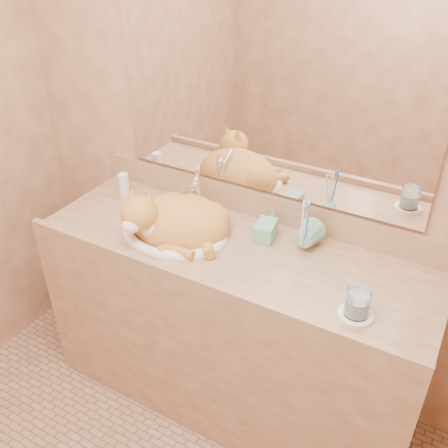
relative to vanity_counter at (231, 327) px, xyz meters
The scene contains 12 objects.
wall_back 0.87m from the vanity_counter, 90.00° to the left, with size 2.40×0.02×2.50m, color #915E42.
vanity_counter is the anchor object (origin of this frame).
mirror 1.00m from the vanity_counter, 90.00° to the left, with size 1.30×0.02×0.80m, color white.
sink_basin 0.56m from the vanity_counter, behind, with size 0.45×0.37×0.14m, color white, non-canonical shape.
faucet 0.60m from the vanity_counter, 149.40° to the left, with size 0.05×0.13×0.19m, color white, non-canonical shape.
cat 0.55m from the vanity_counter, behind, with size 0.42×0.34×0.23m, color #B6702A, non-canonical shape.
soap_dispenser 0.52m from the vanity_counter, 37.08° to the left, with size 0.07×0.08×0.16m, color #6FB29C.
toothbrush_cup 0.55m from the vanity_counter, 22.76° to the left, with size 0.11×0.11×0.10m, color #6FB29C.
toothbrushes 0.62m from the vanity_counter, 22.76° to the left, with size 0.04×0.04×0.23m, color white, non-canonical shape.
saucer 0.70m from the vanity_counter, 14.56° to the right, with size 0.12×0.12×0.01m, color white.
water_glass 0.73m from the vanity_counter, 14.56° to the right, with size 0.08×0.08×0.09m, color white.
lotion_bottle 0.80m from the vanity_counter, 168.91° to the left, with size 0.05×0.05×0.11m, color white.
Camera 1 is at (0.75, -0.68, 1.98)m, focal length 40.00 mm.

